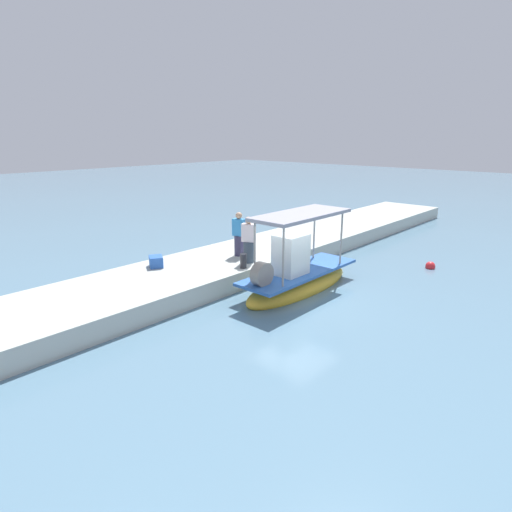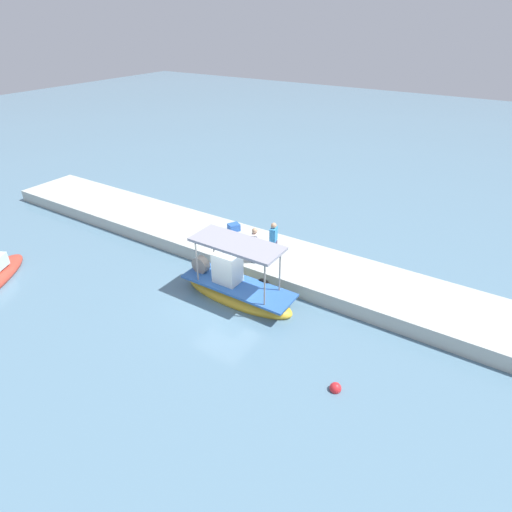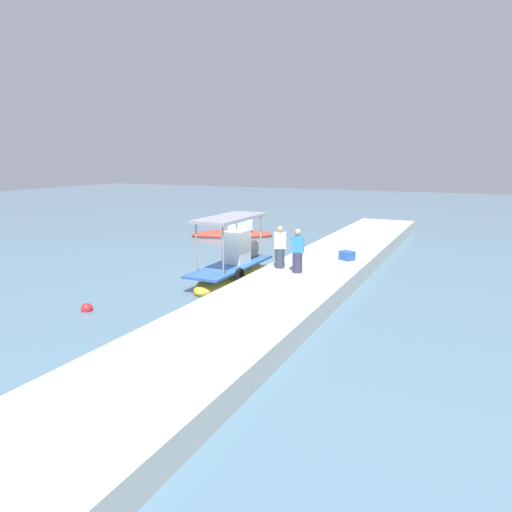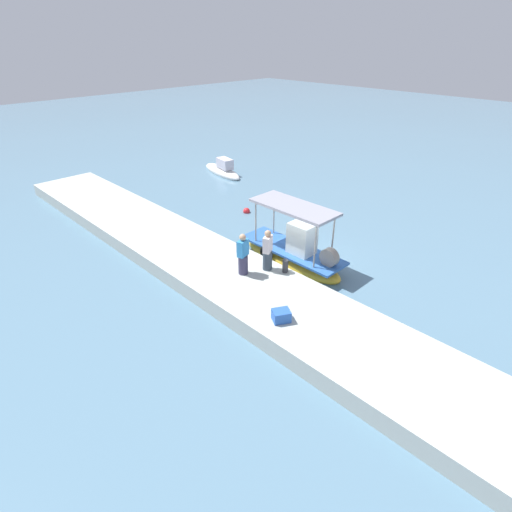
% 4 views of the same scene
% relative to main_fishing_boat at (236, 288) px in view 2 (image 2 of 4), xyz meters
% --- Properties ---
extents(ground_plane, '(120.00, 120.00, 0.00)m').
position_rel_main_fishing_boat_xyz_m(ground_plane, '(0.42, 0.24, -0.52)').
color(ground_plane, slate).
extents(dock_quay, '(36.00, 3.80, 0.70)m').
position_rel_main_fishing_boat_xyz_m(dock_quay, '(0.42, -3.30, -0.17)').
color(dock_quay, '#B4BBB3').
rests_on(dock_quay, ground_plane).
extents(main_fishing_boat, '(5.39, 1.73, 3.15)m').
position_rel_main_fishing_boat_xyz_m(main_fishing_boat, '(0.00, 0.00, 0.00)').
color(main_fishing_boat, gold).
rests_on(main_fishing_boat, ground_plane).
extents(fisherman_near_bollard, '(0.52, 0.57, 1.77)m').
position_rel_main_fishing_boat_xyz_m(fisherman_near_bollard, '(0.36, -2.07, 0.98)').
color(fisherman_near_bollard, '#364351').
rests_on(fisherman_near_bollard, dock_quay).
extents(fisherman_by_crate, '(0.48, 0.55, 1.77)m').
position_rel_main_fishing_boat_xyz_m(fisherman_by_crate, '(-0.10, -3.02, 0.98)').
color(fisherman_by_crate, '#393653').
rests_on(fisherman_by_crate, dock_quay).
extents(mooring_bollard, '(0.24, 0.24, 0.54)m').
position_rel_main_fishing_boat_xyz_m(mooring_bollard, '(1.03, -1.71, 0.45)').
color(mooring_bollard, '#2D2D33').
rests_on(mooring_bollard, dock_quay).
extents(cargo_crate, '(0.70, 0.75, 0.40)m').
position_rel_main_fishing_boat_xyz_m(cargo_crate, '(3.08, -4.21, 0.38)').
color(cargo_crate, blue).
rests_on(cargo_crate, dock_quay).
extents(marker_buoy, '(0.40, 0.40, 0.40)m').
position_rel_main_fishing_boat_xyz_m(marker_buoy, '(-5.83, 2.58, -0.44)').
color(marker_buoy, red).
rests_on(marker_buoy, ground_plane).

